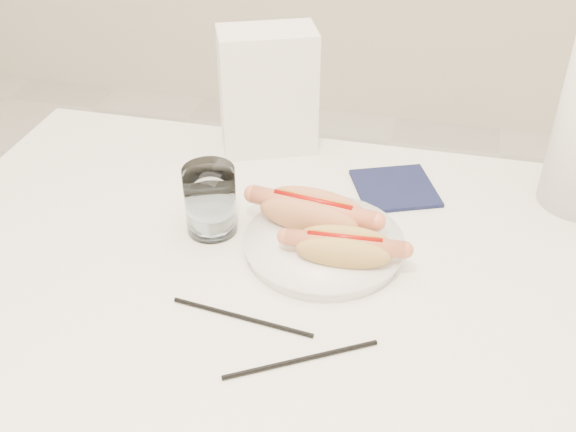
% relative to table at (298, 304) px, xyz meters
% --- Properties ---
extents(table, '(1.20, 0.80, 0.75)m').
position_rel_table_xyz_m(table, '(0.00, 0.00, 0.00)').
color(table, white).
rests_on(table, ground).
extents(plate, '(0.27, 0.27, 0.02)m').
position_rel_table_xyz_m(plate, '(0.03, 0.06, 0.07)').
color(plate, white).
rests_on(plate, table).
extents(hotdog_left, '(0.20, 0.10, 0.05)m').
position_rel_table_xyz_m(hotdog_left, '(0.00, 0.09, 0.10)').
color(hotdog_left, tan).
rests_on(hotdog_left, plate).
extents(hotdog_right, '(0.17, 0.07, 0.05)m').
position_rel_table_xyz_m(hotdog_right, '(0.06, 0.02, 0.10)').
color(hotdog_right, tan).
rests_on(hotdog_right, plate).
extents(water_glass, '(0.08, 0.08, 0.11)m').
position_rel_table_xyz_m(water_glass, '(-0.15, 0.07, 0.11)').
color(water_glass, silver).
rests_on(water_glass, table).
extents(chopstick_near, '(0.20, 0.03, 0.01)m').
position_rel_table_xyz_m(chopstick_near, '(-0.05, -0.11, 0.06)').
color(chopstick_near, black).
rests_on(chopstick_near, table).
extents(chopstick_far, '(0.18, 0.11, 0.01)m').
position_rel_table_xyz_m(chopstick_far, '(0.04, -0.16, 0.06)').
color(chopstick_far, black).
rests_on(chopstick_far, table).
extents(napkin_box, '(0.19, 0.15, 0.22)m').
position_rel_table_xyz_m(napkin_box, '(-0.13, 0.35, 0.17)').
color(napkin_box, white).
rests_on(napkin_box, table).
extents(navy_napkin, '(0.17, 0.17, 0.01)m').
position_rel_table_xyz_m(navy_napkin, '(0.11, 0.25, 0.06)').
color(navy_napkin, '#111737').
rests_on(navy_napkin, table).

